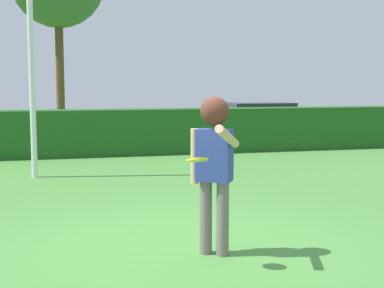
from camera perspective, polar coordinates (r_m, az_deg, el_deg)
ground_plane at (r=6.66m, az=-0.83°, el=-10.54°), size 60.00×60.00×0.00m
person at (r=6.16m, az=2.29°, el=-1.26°), size 0.48×0.84×1.78m
frisbee at (r=5.66m, az=0.54°, el=-1.64°), size 0.23×0.23×0.08m
lamppost at (r=11.81m, az=-16.25°, el=11.07°), size 0.24×0.24×5.32m
hedge_row at (r=15.12m, az=-8.69°, el=1.19°), size 27.40×0.90×1.23m
parked_car_green at (r=19.92m, az=6.99°, el=2.63°), size 4.26×1.94×1.25m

